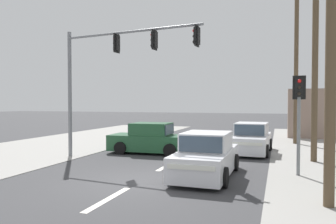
{
  "coord_description": "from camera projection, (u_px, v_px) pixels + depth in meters",
  "views": [
    {
      "loc": [
        4.34,
        -9.78,
        2.62
      ],
      "look_at": [
        -0.32,
        4.0,
        2.19
      ],
      "focal_mm": 35.0,
      "sensor_mm": 36.0,
      "label": 1
    }
  ],
  "objects": [
    {
      "name": "pedestal_signal_right_kerb",
      "position": [
        299.0,
        108.0,
        11.55
      ],
      "size": [
        0.44,
        0.29,
        3.56
      ],
      "color": "slate",
      "rests_on": "ground"
    },
    {
      "name": "lane_dash_near",
      "position": [
        108.0,
        199.0,
        8.84
      ],
      "size": [
        0.2,
        2.4,
        0.01
      ],
      "primitive_type": "cube",
      "color": "silver",
      "rests_on": "ground"
    },
    {
      "name": "sedan_receding_far",
      "position": [
        206.0,
        157.0,
        11.52
      ],
      "size": [
        1.9,
        4.25,
        1.56
      ],
      "color": "silver",
      "rests_on": "ground"
    },
    {
      "name": "traffic_signal_mast",
      "position": [
        110.0,
        64.0,
        14.77
      ],
      "size": [
        6.85,
        1.07,
        6.0
      ],
      "color": "slate",
      "rests_on": "ground"
    },
    {
      "name": "sedan_crossing_left",
      "position": [
        151.0,
        140.0,
        16.83
      ],
      "size": [
        4.28,
        1.97,
        1.56
      ],
      "color": "#235633",
      "rests_on": "ground"
    },
    {
      "name": "kerb_left_verge",
      "position": [
        21.0,
        152.0,
        17.24
      ],
      "size": [
        8.0,
        40.0,
        0.02
      ],
      "primitive_type": "cube",
      "color": "gray",
      "rests_on": "ground"
    },
    {
      "name": "sedan_oncoming_near",
      "position": [
        251.0,
        139.0,
        16.91
      ],
      "size": [
        2.01,
        4.3,
        1.56
      ],
      "color": "silver",
      "rests_on": "ground"
    },
    {
      "name": "lane_dash_mid",
      "position": [
        168.0,
        165.0,
        13.57
      ],
      "size": [
        0.2,
        2.4,
        0.01
      ],
      "primitive_type": "cube",
      "color": "silver",
      "rests_on": "ground"
    },
    {
      "name": "utility_pole_background_right",
      "position": [
        296.0,
        52.0,
        20.44
      ],
      "size": [
        1.8,
        0.26,
        10.99
      ],
      "color": "brown",
      "rests_on": "ground"
    },
    {
      "name": "ground_plane",
      "position": [
        138.0,
        182.0,
        10.73
      ],
      "size": [
        140.0,
        140.0,
        0.0
      ],
      "primitive_type": "plane",
      "color": "#3A3A3D"
    },
    {
      "name": "utility_pole_midground_right",
      "position": [
        315.0,
        50.0,
        14.21
      ],
      "size": [
        1.8,
        0.26,
        9.29
      ],
      "color": "brown",
      "rests_on": "ground"
    },
    {
      "name": "lane_dash_far",
      "position": [
        196.0,
        149.0,
        18.31
      ],
      "size": [
        0.2,
        2.4,
        0.01
      ],
      "primitive_type": "cube",
      "color": "silver",
      "rests_on": "ground"
    }
  ]
}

